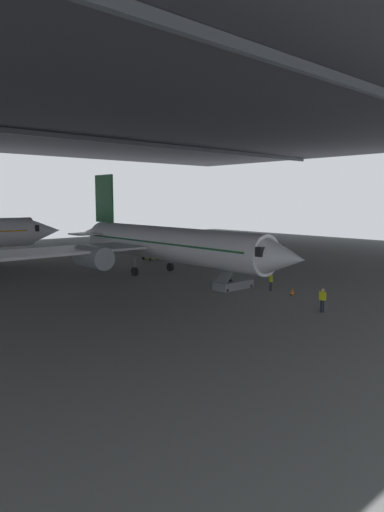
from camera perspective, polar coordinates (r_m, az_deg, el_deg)
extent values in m
plane|color=slate|center=(41.30, 2.18, -3.61)|extent=(110.00, 110.00, 0.00)
cube|color=#38383D|center=(52.23, -8.80, 17.63)|extent=(121.00, 99.00, 1.20)
cube|color=#4C4F54|center=(34.63, 16.02, 21.20)|extent=(115.50, 0.50, 0.70)
cube|color=#4C4F54|center=(66.31, -16.85, 14.28)|extent=(115.50, 0.50, 0.70)
cylinder|color=white|center=(45.15, -3.10, 1.54)|extent=(3.66, 25.30, 3.39)
cone|color=white|center=(35.19, 11.31, -0.19)|extent=(3.37, 4.10, 3.32)
cube|color=black|center=(36.47, 8.65, 0.79)|extent=(2.91, 2.40, 0.75)
cone|color=white|center=(56.89, -11.96, 2.90)|extent=(2.94, 5.45, 2.88)
cube|color=#19592D|center=(54.89, -10.97, 7.09)|extent=(0.28, 3.70, 5.55)
cube|color=white|center=(55.49, -8.27, 3.05)|extent=(4.34, 2.82, 0.16)
cube|color=white|center=(53.06, -12.57, 2.77)|extent=(4.34, 2.82, 0.16)
cube|color=white|center=(53.97, 1.56, 2.10)|extent=(14.24, 6.32, 0.24)
cylinder|color=#9EA3A8|center=(51.53, 1.56, 1.20)|extent=(2.15, 4.43, 2.10)
cube|color=white|center=(44.01, -15.47, 0.70)|extent=(14.24, 6.32, 0.24)
cylinder|color=#9EA3A8|center=(43.23, -12.35, -0.12)|extent=(2.15, 4.43, 2.10)
cube|color=#19592D|center=(45.13, -3.10, 1.86)|extent=(3.71, 23.46, 0.16)
cylinder|color=#9EA3A8|center=(39.16, 4.62, -2.36)|extent=(0.20, 0.20, 1.15)
cylinder|color=black|center=(39.30, 4.61, -3.51)|extent=(0.31, 0.90, 0.90)
cylinder|color=#9EA3A8|center=(48.72, -2.75, -0.47)|extent=(0.20, 0.20, 1.15)
cylinder|color=black|center=(48.83, -2.75, -1.40)|extent=(0.31, 0.90, 0.90)
cylinder|color=#9EA3A8|center=(46.03, -7.23, -0.97)|extent=(0.20, 0.20, 1.15)
cylinder|color=black|center=(46.15, -7.21, -1.95)|extent=(0.31, 0.90, 0.90)
cube|color=slate|center=(39.54, 5.22, -3.60)|extent=(3.64, 1.54, 0.70)
cube|color=slate|center=(39.25, 5.25, -1.12)|extent=(3.38, 1.34, 2.86)
cube|color=slate|center=(40.28, 6.88, 1.05)|extent=(1.11, 1.31, 0.12)
cylinder|color=black|center=(40.63, 6.26, 1.82)|extent=(0.06, 0.06, 1.00)
cylinder|color=black|center=(39.83, 7.54, 1.70)|extent=(0.06, 0.06, 1.00)
cylinder|color=black|center=(41.11, 5.93, -3.48)|extent=(0.30, 0.12, 0.30)
cylinder|color=black|center=(40.19, 7.40, -3.75)|extent=(0.30, 0.12, 0.30)
cylinder|color=black|center=(39.02, 2.97, -4.03)|extent=(0.30, 0.12, 0.30)
cylinder|color=black|center=(38.05, 4.44, -4.33)|extent=(0.30, 0.12, 0.30)
cylinder|color=#232838|center=(32.69, 15.89, -6.02)|extent=(0.14, 0.14, 0.83)
cylinder|color=#232838|center=(32.60, 16.16, -6.07)|extent=(0.14, 0.14, 0.83)
cube|color=yellow|center=(32.49, 16.07, -4.83)|extent=(0.22, 0.36, 0.59)
cylinder|color=yellow|center=(32.60, 15.73, -4.73)|extent=(0.09, 0.09, 0.56)
cylinder|color=yellow|center=(32.37, 16.42, -4.84)|extent=(0.09, 0.09, 0.56)
sphere|color=tan|center=(32.41, 16.10, -4.11)|extent=(0.22, 0.22, 0.22)
cylinder|color=#232838|center=(38.92, 9.89, -3.79)|extent=(0.14, 0.14, 0.79)
cylinder|color=#232838|center=(39.08, 9.78, -3.74)|extent=(0.14, 0.14, 0.79)
cube|color=yellow|center=(38.88, 9.85, -2.79)|extent=(0.36, 0.42, 0.56)
cylinder|color=yellow|center=(38.67, 9.99, -2.81)|extent=(0.09, 0.09, 0.53)
cylinder|color=yellow|center=(39.08, 9.72, -2.70)|extent=(0.09, 0.09, 0.53)
sphere|color=#8C6647|center=(38.82, 9.87, -2.22)|extent=(0.21, 0.21, 0.21)
cone|color=white|center=(64.35, -18.16, 3.02)|extent=(4.79, 4.05, 3.66)
cube|color=black|center=(63.61, -20.19, 3.32)|extent=(2.89, 3.39, 0.82)
cube|color=black|center=(37.83, 12.49, -4.75)|extent=(0.36, 0.36, 0.04)
cone|color=orange|center=(37.77, 12.50, -4.30)|extent=(0.30, 0.30, 0.56)
cube|color=yellow|center=(58.08, -5.22, 0.05)|extent=(1.28, 2.24, 0.70)
cylinder|color=black|center=(57.78, -4.32, -0.31)|extent=(0.20, 0.45, 0.44)
cylinder|color=black|center=(57.16, -5.22, -0.40)|extent=(0.20, 0.45, 0.44)
cylinder|color=black|center=(59.08, -5.21, -0.15)|extent=(0.20, 0.45, 0.44)
cylinder|color=black|center=(58.47, -6.10, -0.24)|extent=(0.20, 0.45, 0.44)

